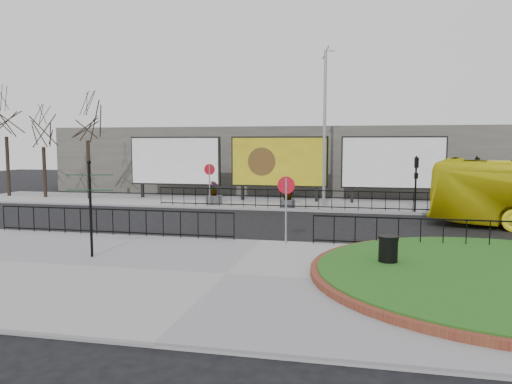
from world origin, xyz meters
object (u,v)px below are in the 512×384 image
(lamp_post, at_px, (325,125))
(fingerpost_sign, at_px, (90,199))
(planter_a, at_px, (214,197))
(planter_b, at_px, (288,196))
(litter_bin, at_px, (388,252))
(billboard_mid, at_px, (279,162))

(lamp_post, xyz_separation_m, fingerpost_sign, (-6.35, -14.87, -2.81))
(planter_a, distance_m, planter_b, 4.67)
(lamp_post, xyz_separation_m, litter_bin, (2.99, -14.50, -4.21))
(litter_bin, relative_size, planter_a, 0.71)
(lamp_post, distance_m, planter_b, 4.67)
(billboard_mid, xyz_separation_m, planter_b, (1.04, -3.19, -1.83))
(lamp_post, height_order, litter_bin, lamp_post)
(billboard_mid, distance_m, planter_a, 4.82)
(billboard_mid, relative_size, litter_bin, 6.30)
(lamp_post, bearing_deg, planter_b, -148.17)
(fingerpost_sign, xyz_separation_m, planter_a, (-0.23, 14.32, -1.44))
(lamp_post, relative_size, planter_a, 6.69)
(planter_b, bearing_deg, lamp_post, 31.83)
(fingerpost_sign, bearing_deg, planter_b, 63.11)
(billboard_mid, distance_m, litter_bin, 17.64)
(litter_bin, relative_size, planter_b, 0.64)
(billboard_mid, height_order, litter_bin, billboard_mid)
(billboard_mid, distance_m, planter_b, 3.83)
(fingerpost_sign, height_order, planter_b, fingerpost_sign)
(litter_bin, bearing_deg, fingerpost_sign, -177.71)
(fingerpost_sign, distance_m, planter_b, 14.39)
(fingerpost_sign, relative_size, planter_b, 2.04)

